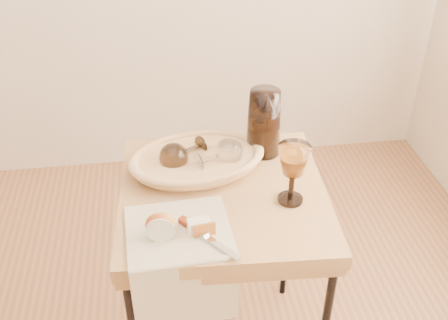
{
  "coord_description": "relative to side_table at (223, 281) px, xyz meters",
  "views": [
    {
      "loc": [
        0.34,
        -0.73,
        1.71
      ],
      "look_at": [
        0.51,
        0.46,
        0.88
      ],
      "focal_mm": 42.43,
      "sensor_mm": 36.0,
      "label": 1
    }
  ],
  "objects": [
    {
      "name": "side_table",
      "position": [
        0.0,
        0.0,
        0.0
      ],
      "size": [
        0.63,
        0.63,
        0.76
      ],
      "primitive_type": null,
      "rotation": [
        0.0,
        0.0,
        -0.05
      ],
      "color": "brown",
      "rests_on": "floor"
    },
    {
      "name": "tea_towel",
      "position": [
        -0.14,
        -0.16,
        0.38
      ],
      "size": [
        0.29,
        0.26,
        0.01
      ],
      "primitive_type": "cube",
      "rotation": [
        0.0,
        0.0,
        0.06
      ],
      "color": "beige",
      "rests_on": "side_table"
    },
    {
      "name": "bread_basket",
      "position": [
        -0.06,
        0.12,
        0.41
      ],
      "size": [
        0.41,
        0.31,
        0.05
      ],
      "primitive_type": null,
      "rotation": [
        0.0,
        0.0,
        0.17
      ],
      "color": "#AA764A",
      "rests_on": "side_table"
    },
    {
      "name": "goblet_lying_a",
      "position": [
        -0.1,
        0.13,
        0.44
      ],
      "size": [
        0.17,
        0.15,
        0.09
      ],
      "primitive_type": null,
      "rotation": [
        0.0,
        0.0,
        3.72
      ],
      "color": "#45321F",
      "rests_on": "bread_basket"
    },
    {
      "name": "goblet_lying_b",
      "position": [
        -0.01,
        0.09,
        0.44
      ],
      "size": [
        0.16,
        0.14,
        0.09
      ],
      "primitive_type": null,
      "rotation": [
        0.0,
        0.0,
        0.4
      ],
      "color": "white",
      "rests_on": "bread_basket"
    },
    {
      "name": "pitcher",
      "position": [
        0.15,
        0.19,
        0.49
      ],
      "size": [
        0.15,
        0.23,
        0.26
      ],
      "primitive_type": null,
      "rotation": [
        0.0,
        0.0,
        -0.01
      ],
      "color": "black",
      "rests_on": "side_table"
    },
    {
      "name": "wine_goblet",
      "position": [
        0.18,
        -0.07,
        0.47
      ],
      "size": [
        0.1,
        0.1,
        0.18
      ],
      "primitive_type": null,
      "rotation": [
        0.0,
        0.0,
        -0.1
      ],
      "color": "white",
      "rests_on": "side_table"
    },
    {
      "name": "apple_half",
      "position": [
        -0.19,
        -0.18,
        0.42
      ],
      "size": [
        0.08,
        0.05,
        0.07
      ],
      "primitive_type": "ellipsoid",
      "rotation": [
        0.0,
        0.0,
        -0.07
      ],
      "color": "red",
      "rests_on": "tea_towel"
    },
    {
      "name": "apple_wedge",
      "position": [
        -0.09,
        -0.18,
        0.41
      ],
      "size": [
        0.06,
        0.04,
        0.04
      ],
      "primitive_type": "cube",
      "rotation": [
        0.0,
        0.0,
        0.13
      ],
      "color": "beige",
      "rests_on": "tea_towel"
    },
    {
      "name": "table_knife",
      "position": [
        -0.07,
        -0.2,
        0.4
      ],
      "size": [
        0.15,
        0.18,
        0.02
      ],
      "primitive_type": null,
      "rotation": [
        0.0,
        0.0,
        -0.9
      ],
      "color": "silver",
      "rests_on": "tea_towel"
    }
  ]
}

